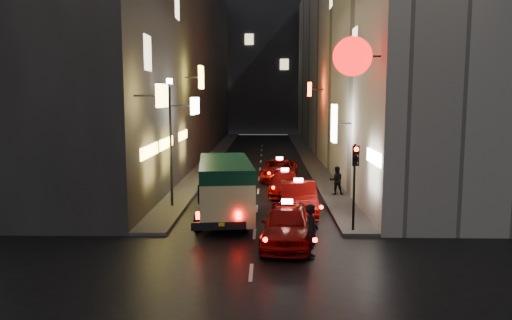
# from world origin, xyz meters

# --- Properties ---
(building_left) EXTENTS (7.58, 52.00, 18.00)m
(building_left) POSITION_xyz_m (-8.00, 33.99, 9.00)
(building_left) COLOR #3C3937
(building_left) RESTS_ON ground
(building_right) EXTENTS (7.90, 52.00, 18.00)m
(building_right) POSITION_xyz_m (8.00, 34.00, 9.00)
(building_right) COLOR #B0ABA1
(building_right) RESTS_ON ground
(building_far) EXTENTS (30.00, 10.00, 22.00)m
(building_far) POSITION_xyz_m (0.00, 66.00, 11.00)
(building_far) COLOR #313136
(building_far) RESTS_ON ground
(sidewalk_left) EXTENTS (1.50, 52.00, 0.15)m
(sidewalk_left) POSITION_xyz_m (-4.25, 34.00, 0.07)
(sidewalk_left) COLOR #4E4B48
(sidewalk_left) RESTS_ON ground
(sidewalk_right) EXTENTS (1.50, 52.00, 0.15)m
(sidewalk_right) POSITION_xyz_m (4.25, 34.00, 0.07)
(sidewalk_right) COLOR #4E4B48
(sidewalk_right) RESTS_ON ground
(minibus) EXTENTS (2.90, 6.48, 2.69)m
(minibus) POSITION_xyz_m (-1.37, 10.71, 1.70)
(minibus) COLOR #DBD889
(minibus) RESTS_ON ground
(taxi_near) EXTENTS (2.82, 5.87, 1.98)m
(taxi_near) POSITION_xyz_m (1.25, 7.06, 0.91)
(taxi_near) COLOR #870907
(taxi_near) RESTS_ON ground
(taxi_second) EXTENTS (2.44, 5.72, 1.97)m
(taxi_second) POSITION_xyz_m (1.98, 11.86, 0.90)
(taxi_second) COLOR #870907
(taxi_second) RESTS_ON ground
(taxi_third) EXTENTS (2.19, 4.94, 1.72)m
(taxi_third) POSITION_xyz_m (1.53, 16.66, 0.77)
(taxi_third) COLOR #870907
(taxi_third) RESTS_ON ground
(taxi_far) EXTENTS (2.57, 5.23, 1.78)m
(taxi_far) POSITION_xyz_m (1.35, 21.46, 0.80)
(taxi_far) COLOR #870907
(taxi_far) RESTS_ON ground
(pedestrian_crossing) EXTENTS (0.52, 0.74, 2.13)m
(pedestrian_crossing) POSITION_xyz_m (2.03, 5.47, 1.07)
(pedestrian_crossing) COLOR black
(pedestrian_crossing) RESTS_ON ground
(pedestrian_sidewalk) EXTENTS (0.68, 0.44, 1.77)m
(pedestrian_sidewalk) POSITION_xyz_m (4.33, 15.95, 1.03)
(pedestrian_sidewalk) COLOR black
(pedestrian_sidewalk) RESTS_ON sidewalk_right
(traffic_light) EXTENTS (0.26, 0.43, 3.50)m
(traffic_light) POSITION_xyz_m (4.00, 8.47, 2.69)
(traffic_light) COLOR black
(traffic_light) RESTS_ON sidewalk_right
(lamp_post) EXTENTS (0.28, 0.28, 6.22)m
(lamp_post) POSITION_xyz_m (-4.20, 13.00, 3.72)
(lamp_post) COLOR black
(lamp_post) RESTS_ON sidewalk_left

